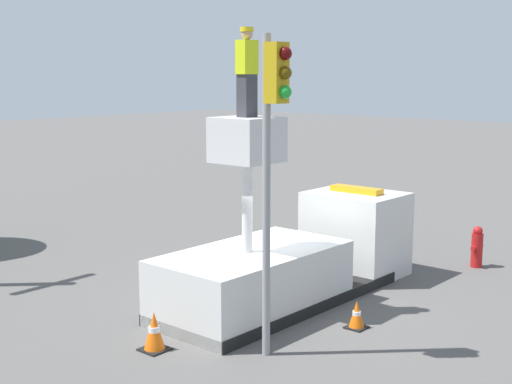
# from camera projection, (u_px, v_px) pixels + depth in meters

# --- Properties ---
(ground_plane) EXTENTS (120.00, 120.00, 0.00)m
(ground_plane) POSITION_uv_depth(u_px,v_px,m) (279.00, 302.00, 15.57)
(ground_plane) COLOR #565451
(bucket_truck) EXTENTS (6.90, 2.28, 4.08)m
(bucket_truck) POSITION_uv_depth(u_px,v_px,m) (293.00, 259.00, 15.79)
(bucket_truck) COLOR black
(bucket_truck) RESTS_ON ground
(worker) EXTENTS (0.40, 0.26, 1.75)m
(worker) POSITION_uv_depth(u_px,v_px,m) (247.00, 72.00, 13.97)
(worker) COLOR #38383D
(worker) RESTS_ON bucket_truck
(traffic_light_pole) EXTENTS (0.34, 0.57, 5.59)m
(traffic_light_pole) POSITION_uv_depth(u_px,v_px,m) (273.00, 133.00, 11.92)
(traffic_light_pole) COLOR gray
(traffic_light_pole) RESTS_ON ground
(fire_hydrant) EXTENTS (0.53, 0.29, 1.07)m
(fire_hydrant) POSITION_uv_depth(u_px,v_px,m) (477.00, 247.00, 18.30)
(fire_hydrant) COLOR red
(fire_hydrant) RESTS_ON ground
(traffic_cone_rear) EXTENTS (0.48, 0.48, 0.72)m
(traffic_cone_rear) POSITION_uv_depth(u_px,v_px,m) (154.00, 332.00, 12.81)
(traffic_cone_rear) COLOR black
(traffic_cone_rear) RESTS_ON ground
(traffic_cone_curbside) EXTENTS (0.38, 0.38, 0.56)m
(traffic_cone_curbside) POSITION_uv_depth(u_px,v_px,m) (357.00, 315.00, 13.93)
(traffic_cone_curbside) COLOR black
(traffic_cone_curbside) RESTS_ON ground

